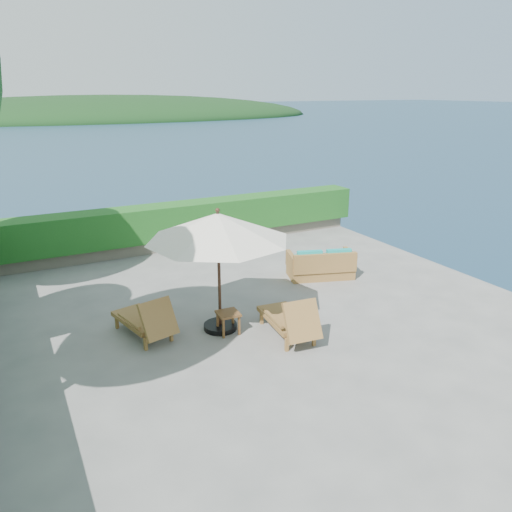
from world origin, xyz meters
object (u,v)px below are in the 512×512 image
patio_umbrella (218,228)px  side_table (228,316)px  lounge_left (146,319)px  lounge_right (290,319)px  wicker_loveseat (321,266)px

patio_umbrella → side_table: patio_umbrella is taller
patio_umbrella → lounge_left: patio_umbrella is taller
lounge_right → patio_umbrella: bearing=142.9°
lounge_right → wicker_loveseat: bearing=51.3°
patio_umbrella → side_table: bearing=-74.4°
lounge_right → side_table: 1.22m
lounge_left → wicker_loveseat: 5.01m
side_table → patio_umbrella: bearing=105.6°
side_table → lounge_right: bearing=-36.6°
lounge_left → side_table: size_ratio=3.77×
lounge_left → side_table: lounge_left is taller
lounge_left → wicker_loveseat: bearing=0.1°
patio_umbrella → side_table: size_ratio=7.13×
patio_umbrella → wicker_loveseat: 4.18m
patio_umbrella → lounge_right: bearing=-42.8°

